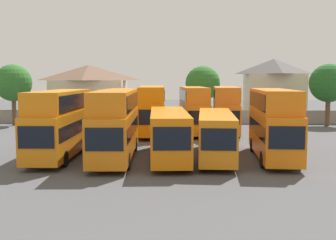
% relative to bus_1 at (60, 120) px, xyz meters
% --- Properties ---
extents(ground, '(140.00, 140.00, 0.00)m').
position_rel_bus_1_xyz_m(ground, '(7.89, 17.94, -2.80)').
color(ground, '#4C4C4F').
extents(depot_boundary_wall, '(56.00, 0.50, 1.80)m').
position_rel_bus_1_xyz_m(depot_boundary_wall, '(7.89, 24.27, -1.90)').
color(depot_boundary_wall, gray).
rests_on(depot_boundary_wall, ground).
extents(bus_1, '(2.78, 10.55, 4.97)m').
position_rel_bus_1_xyz_m(bus_1, '(0.00, 0.00, 0.00)').
color(bus_1, orange).
rests_on(bus_1, ground).
extents(bus_2, '(3.11, 11.64, 5.00)m').
position_rel_bus_1_xyz_m(bus_2, '(4.18, -0.32, 0.02)').
color(bus_2, orange).
rests_on(bus_2, ground).
extents(bus_3, '(3.31, 11.18, 3.49)m').
position_rel_bus_1_xyz_m(bus_3, '(8.07, -0.40, -0.81)').
color(bus_3, orange).
rests_on(bus_3, ground).
extents(bus_4, '(2.92, 11.22, 3.34)m').
position_rel_bus_1_xyz_m(bus_4, '(11.49, 0.04, -0.88)').
color(bus_4, orange).
rests_on(bus_4, ground).
extents(bus_5, '(2.98, 10.19, 5.07)m').
position_rel_bus_1_xyz_m(bus_5, '(15.62, -0.07, 0.05)').
color(bus_5, orange).
rests_on(bus_5, ground).
extents(bus_6, '(2.81, 10.67, 4.74)m').
position_rel_bus_1_xyz_m(bus_6, '(1.96, 14.00, -0.12)').
color(bus_6, orange).
rests_on(bus_6, ground).
extents(bus_7, '(3.31, 12.14, 5.04)m').
position_rel_bus_1_xyz_m(bus_7, '(5.75, 14.04, 0.04)').
color(bus_7, orange).
rests_on(bus_7, ground).
extents(bus_8, '(3.18, 10.71, 4.96)m').
position_rel_bus_1_xyz_m(bus_8, '(10.23, 14.57, -0.00)').
color(bus_8, orange).
rests_on(bus_8, ground).
extents(bus_9, '(3.09, 10.49, 4.99)m').
position_rel_bus_1_xyz_m(bus_9, '(13.64, 14.37, 0.01)').
color(bus_9, orange).
rests_on(bus_9, ground).
extents(house_terrace_left, '(11.03, 6.41, 7.88)m').
position_rel_bus_1_xyz_m(house_terrace_left, '(-4.73, 30.68, 1.22)').
color(house_terrace_left, beige).
rests_on(house_terrace_left, ground).
extents(house_terrace_centre, '(8.07, 8.37, 8.74)m').
position_rel_bus_1_xyz_m(house_terrace_centre, '(22.27, 31.31, 1.66)').
color(house_terrace_centre, beige).
rests_on(house_terrace_centre, ground).
extents(tree_left_of_lot, '(4.61, 4.61, 7.66)m').
position_rel_bus_1_xyz_m(tree_left_of_lot, '(-12.12, 21.27, 2.52)').
color(tree_left_of_lot, brown).
rests_on(tree_left_of_lot, ground).
extents(tree_behind_wall, '(4.70, 4.70, 7.60)m').
position_rel_bus_1_xyz_m(tree_behind_wall, '(11.75, 26.77, 2.42)').
color(tree_behind_wall, brown).
rests_on(tree_behind_wall, ground).
extents(tree_right_of_lot, '(4.74, 4.74, 7.69)m').
position_rel_bus_1_xyz_m(tree_right_of_lot, '(27.11, 22.27, 2.49)').
color(tree_right_of_lot, brown).
rests_on(tree_right_of_lot, ground).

